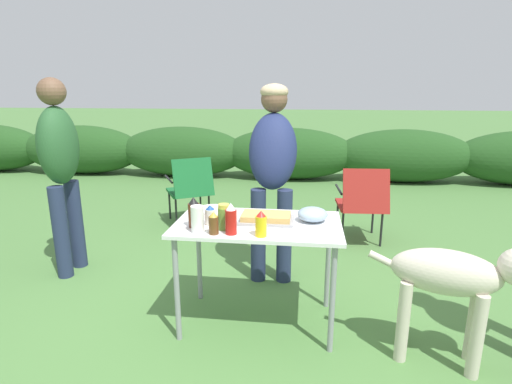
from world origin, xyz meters
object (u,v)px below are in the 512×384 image
(beer_bottle, at_px, (214,223))
(dog, at_px, (455,280))
(folding_table, at_px, (258,233))
(mayo_bottle, at_px, (210,215))
(bbq_sauce_bottle, at_px, (194,213))
(food_tray, at_px, (266,218))
(camp_chair_green_behind_table, at_px, (362,201))
(camp_chair_near_hedge, at_px, (190,187))
(relish_jar, at_px, (224,217))
(mustard_bottle, at_px, (261,224))
(standing_person_in_olive_jacket, at_px, (60,161))
(standing_person_in_red_jacket, at_px, (273,161))
(paper_cup_stack, at_px, (197,219))
(ketchup_bottle, at_px, (231,219))
(plate_stack, at_px, (213,212))
(mixing_bowl, at_px, (313,214))

(beer_bottle, distance_m, dog, 1.44)
(folding_table, bearing_deg, mayo_bottle, -167.37)
(folding_table, distance_m, bbq_sauce_bottle, 0.45)
(food_tray, distance_m, bbq_sauce_bottle, 0.48)
(camp_chair_green_behind_table, distance_m, camp_chair_near_hedge, 1.99)
(folding_table, xyz_separation_m, relish_jar, (-0.20, -0.15, 0.16))
(folding_table, relative_size, camp_chair_near_hedge, 1.32)
(bbq_sauce_bottle, xyz_separation_m, camp_chair_green_behind_table, (1.30, 1.76, -0.37))
(relish_jar, relative_size, mustard_bottle, 1.03)
(mayo_bottle, height_order, bbq_sauce_bottle, bbq_sauce_bottle)
(food_tray, height_order, standing_person_in_olive_jacket, standing_person_in_olive_jacket)
(beer_bottle, distance_m, standing_person_in_red_jacket, 1.07)
(beer_bottle, height_order, dog, beer_bottle)
(paper_cup_stack, xyz_separation_m, bbq_sauce_bottle, (-0.05, 0.10, 0.01))
(mustard_bottle, bearing_deg, beer_bottle, 179.70)
(beer_bottle, relative_size, ketchup_bottle, 0.71)
(plate_stack, height_order, standing_person_in_red_jacket, standing_person_in_red_jacket)
(mustard_bottle, bearing_deg, food_tray, 89.18)
(ketchup_bottle, bearing_deg, dog, -2.24)
(paper_cup_stack, bearing_deg, standing_person_in_red_jacket, 69.15)
(mayo_bottle, height_order, camp_chair_green_behind_table, mayo_bottle)
(plate_stack, xyz_separation_m, beer_bottle, (0.09, -0.37, 0.04))
(food_tray, height_order, mixing_bowl, mixing_bowl)
(mustard_bottle, distance_m, camp_chair_green_behind_table, 2.08)
(mixing_bowl, bearing_deg, mustard_bottle, -133.74)
(relish_jar, distance_m, standing_person_in_olive_jacket, 1.75)
(food_tray, distance_m, camp_chair_green_behind_table, 1.83)
(camp_chair_green_behind_table, bearing_deg, dog, -85.60)
(beer_bottle, bearing_deg, standing_person_in_red_jacket, 74.83)
(food_tray, xyz_separation_m, mustard_bottle, (-0.00, -0.27, 0.05))
(food_tray, distance_m, paper_cup_stack, 0.48)
(paper_cup_stack, bearing_deg, plate_stack, 87.88)
(relish_jar, height_order, camp_chair_near_hedge, relish_jar)
(dog, bearing_deg, mayo_bottle, -82.84)
(dog, distance_m, camp_chair_green_behind_table, 1.93)
(ketchup_bottle, bearing_deg, camp_chair_near_hedge, 112.56)
(paper_cup_stack, distance_m, camp_chair_green_behind_table, 2.26)
(food_tray, height_order, ketchup_bottle, ketchup_bottle)
(folding_table, relative_size, beer_bottle, 7.78)
(beer_bottle, height_order, mustard_bottle, mustard_bottle)
(paper_cup_stack, height_order, beer_bottle, paper_cup_stack)
(mayo_bottle, distance_m, ketchup_bottle, 0.24)
(paper_cup_stack, distance_m, beer_bottle, 0.11)
(bbq_sauce_bottle, bearing_deg, mustard_bottle, -14.15)
(folding_table, xyz_separation_m, plate_stack, (-0.34, 0.13, 0.10))
(mixing_bowl, height_order, standing_person_in_olive_jacket, standing_person_in_olive_jacket)
(beer_bottle, bearing_deg, dog, -1.58)
(beer_bottle, height_order, standing_person_in_olive_jacket, standing_person_in_olive_jacket)
(ketchup_bottle, distance_m, dog, 1.34)
(ketchup_bottle, distance_m, standing_person_in_olive_jacket, 1.84)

